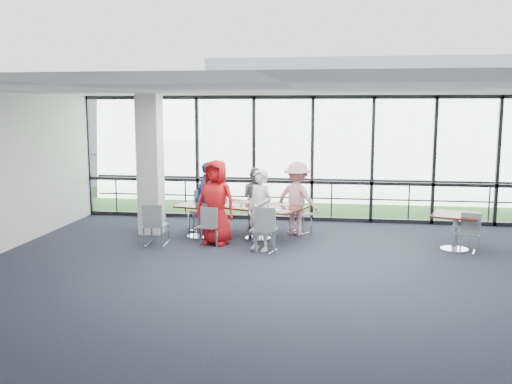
# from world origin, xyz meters

# --- Properties ---
(floor) EXTENTS (12.00, 10.00, 0.02)m
(floor) POSITION_xyz_m (0.00, 0.00, -0.01)
(floor) COLOR #1D202D
(floor) RESTS_ON ground
(ceiling) EXTENTS (12.00, 10.00, 0.04)m
(ceiling) POSITION_xyz_m (0.00, 0.00, 3.20)
(ceiling) COLOR white
(ceiling) RESTS_ON ground
(wall_front) EXTENTS (12.00, 0.10, 3.20)m
(wall_front) POSITION_xyz_m (0.00, -5.00, 1.60)
(wall_front) COLOR silver
(wall_front) RESTS_ON ground
(curtain_wall_back) EXTENTS (12.00, 0.10, 3.20)m
(curtain_wall_back) POSITION_xyz_m (0.00, 5.00, 1.60)
(curtain_wall_back) COLOR white
(curtain_wall_back) RESTS_ON ground
(structural_column) EXTENTS (0.50, 0.50, 3.20)m
(structural_column) POSITION_xyz_m (-3.60, 3.00, 1.60)
(structural_column) COLOR silver
(structural_column) RESTS_ON ground
(apron) EXTENTS (80.00, 70.00, 0.02)m
(apron) POSITION_xyz_m (0.00, 10.00, -0.02)
(apron) COLOR gray
(apron) RESTS_ON ground
(grass_strip) EXTENTS (80.00, 5.00, 0.01)m
(grass_strip) POSITION_xyz_m (0.00, 8.00, 0.01)
(grass_strip) COLOR #286020
(grass_strip) RESTS_ON ground
(hangar_main) EXTENTS (24.00, 10.00, 6.00)m
(hangar_main) POSITION_xyz_m (4.00, 32.00, 3.00)
(hangar_main) COLOR silver
(hangar_main) RESTS_ON ground
(hangar_aux) EXTENTS (10.00, 6.00, 4.00)m
(hangar_aux) POSITION_xyz_m (-18.00, 28.00, 2.00)
(hangar_aux) COLOR silver
(hangar_aux) RESTS_ON ground
(guard_rail) EXTENTS (12.00, 0.06, 0.06)m
(guard_rail) POSITION_xyz_m (0.00, 5.60, 0.50)
(guard_rail) COLOR #2D2D33
(guard_rail) RESTS_ON ground
(main_table) EXTENTS (2.26, 1.75, 0.75)m
(main_table) POSITION_xyz_m (-1.07, 2.77, 0.63)
(main_table) COLOR #391511
(main_table) RESTS_ON ground
(side_table_left) EXTENTS (1.03, 1.03, 0.75)m
(side_table_left) POSITION_xyz_m (-2.41, 2.77, 0.63)
(side_table_left) COLOR #391511
(side_table_left) RESTS_ON ground
(side_table_right) EXTENTS (1.13, 1.13, 0.75)m
(side_table_right) POSITION_xyz_m (3.06, 2.37, 0.64)
(side_table_right) COLOR #391511
(side_table_right) RESTS_ON ground
(diner_near_left) EXTENTS (1.00, 0.78, 1.81)m
(diner_near_left) POSITION_xyz_m (-1.89, 2.18, 0.91)
(diner_near_left) COLOR red
(diner_near_left) RESTS_ON ground
(diner_near_right) EXTENTS (0.75, 0.71, 1.67)m
(diner_near_right) POSITION_xyz_m (-0.89, 1.79, 0.83)
(diner_near_right) COLOR white
(diner_near_right) RESTS_ON ground
(diner_far_left) EXTENTS (0.85, 0.78, 1.49)m
(diner_far_left) POSITION_xyz_m (-1.28, 3.81, 0.74)
(diner_far_left) COLOR slate
(diner_far_left) RESTS_ON ground
(diner_far_right) EXTENTS (1.22, 0.98, 1.68)m
(diner_far_right) POSITION_xyz_m (-0.25, 3.32, 0.84)
(diner_far_right) COLOR pink
(diner_far_right) RESTS_ON ground
(diner_end) EXTENTS (0.86, 1.10, 1.66)m
(diner_end) POSITION_xyz_m (-2.29, 3.21, 0.83)
(diner_end) COLOR #2049A8
(diner_end) RESTS_ON ground
(chair_main_nl) EXTENTS (0.48, 0.48, 0.82)m
(chair_main_nl) POSITION_xyz_m (-2.02, 2.05, 0.41)
(chair_main_nl) COLOR gray
(chair_main_nl) RESTS_ON ground
(chair_main_nr) EXTENTS (0.55, 0.55, 0.92)m
(chair_main_nr) POSITION_xyz_m (-0.79, 1.65, 0.46)
(chair_main_nr) COLOR gray
(chair_main_nr) RESTS_ON ground
(chair_main_fl) EXTENTS (0.55, 0.55, 0.81)m
(chair_main_fl) POSITION_xyz_m (-1.21, 3.90, 0.41)
(chair_main_fl) COLOR gray
(chair_main_fl) RESTS_ON ground
(chair_main_fr) EXTENTS (0.59, 0.59, 0.88)m
(chair_main_fr) POSITION_xyz_m (-0.18, 3.53, 0.44)
(chair_main_fr) COLOR gray
(chair_main_fr) RESTS_ON ground
(chair_main_end) EXTENTS (0.62, 0.62, 0.94)m
(chair_main_end) POSITION_xyz_m (-2.47, 3.38, 0.47)
(chair_main_end) COLOR gray
(chair_main_end) RESTS_ON ground
(chair_spare_la) EXTENTS (0.47, 0.47, 0.88)m
(chair_spare_la) POSITION_xyz_m (-3.11, 1.84, 0.44)
(chair_spare_la) COLOR gray
(chair_spare_la) RESTS_ON ground
(chair_spare_lb) EXTENTS (0.50, 0.50, 0.91)m
(chair_spare_lb) POSITION_xyz_m (-2.52, 3.45, 0.46)
(chair_spare_lb) COLOR gray
(chair_spare_lb) RESTS_ON ground
(chair_spare_r) EXTENTS (0.50, 0.50, 0.82)m
(chair_spare_r) POSITION_xyz_m (3.23, 2.22, 0.41)
(chair_spare_r) COLOR gray
(chair_spare_r) RESTS_ON ground
(plate_nl) EXTENTS (0.28, 0.28, 0.01)m
(plate_nl) POSITION_xyz_m (-1.70, 2.67, 0.76)
(plate_nl) COLOR white
(plate_nl) RESTS_ON main_table
(plate_nr) EXTENTS (0.28, 0.28, 0.01)m
(plate_nr) POSITION_xyz_m (-0.67, 2.22, 0.76)
(plate_nr) COLOR white
(plate_nr) RESTS_ON main_table
(plate_fl) EXTENTS (0.25, 0.25, 0.01)m
(plate_fl) POSITION_xyz_m (-1.40, 3.21, 0.76)
(plate_fl) COLOR white
(plate_fl) RESTS_ON main_table
(plate_fr) EXTENTS (0.27, 0.27, 0.01)m
(plate_fr) POSITION_xyz_m (-0.51, 2.99, 0.76)
(plate_fr) COLOR white
(plate_fr) RESTS_ON main_table
(plate_end) EXTENTS (0.26, 0.26, 0.01)m
(plate_end) POSITION_xyz_m (-1.84, 3.03, 0.76)
(plate_end) COLOR white
(plate_end) RESTS_ON main_table
(tumbler_a) EXTENTS (0.07, 0.07, 0.13)m
(tumbler_a) POSITION_xyz_m (-1.42, 2.61, 0.82)
(tumbler_a) COLOR white
(tumbler_a) RESTS_ON main_table
(tumbler_b) EXTENTS (0.08, 0.08, 0.15)m
(tumbler_b) POSITION_xyz_m (-0.89, 2.47, 0.83)
(tumbler_b) COLOR white
(tumbler_b) RESTS_ON main_table
(tumbler_c) EXTENTS (0.07, 0.07, 0.14)m
(tumbler_c) POSITION_xyz_m (-0.90, 3.00, 0.82)
(tumbler_c) COLOR white
(tumbler_c) RESTS_ON main_table
(tumbler_d) EXTENTS (0.08, 0.08, 0.15)m
(tumbler_d) POSITION_xyz_m (-1.78, 2.88, 0.83)
(tumbler_d) COLOR white
(tumbler_d) RESTS_ON main_table
(menu_a) EXTENTS (0.33, 0.26, 0.00)m
(menu_a) POSITION_xyz_m (-1.33, 2.39, 0.75)
(menu_a) COLOR beige
(menu_a) RESTS_ON main_table
(menu_b) EXTENTS (0.30, 0.33, 0.00)m
(menu_b) POSITION_xyz_m (-0.42, 2.18, 0.75)
(menu_b) COLOR beige
(menu_b) RESTS_ON main_table
(menu_c) EXTENTS (0.34, 0.28, 0.00)m
(menu_c) POSITION_xyz_m (-0.81, 3.08, 0.75)
(menu_c) COLOR beige
(menu_c) RESTS_ON main_table
(condiment_caddy) EXTENTS (0.10, 0.07, 0.04)m
(condiment_caddy) POSITION_xyz_m (-1.02, 2.84, 0.77)
(condiment_caddy) COLOR black
(condiment_caddy) RESTS_ON main_table
(ketchup_bottle) EXTENTS (0.06, 0.06, 0.18)m
(ketchup_bottle) POSITION_xyz_m (-1.06, 2.81, 0.84)
(ketchup_bottle) COLOR maroon
(ketchup_bottle) RESTS_ON main_table
(green_bottle) EXTENTS (0.05, 0.05, 0.20)m
(green_bottle) POSITION_xyz_m (-1.02, 2.77, 0.85)
(green_bottle) COLOR #1E6C24
(green_bottle) RESTS_ON main_table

